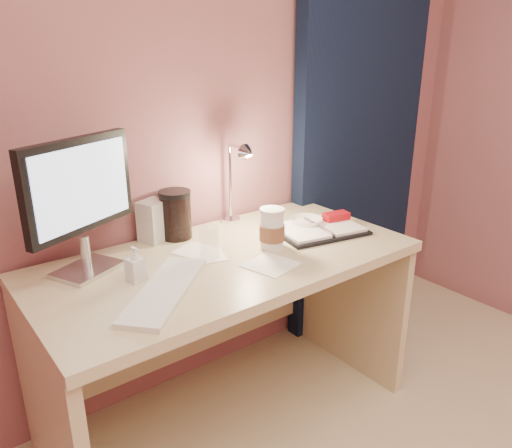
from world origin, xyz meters
TOP-DOWN VIEW (x-y plane):
  - room at (0.95, 1.69)m, footprint 3.50×3.50m
  - desk at (0.00, 1.45)m, footprint 1.40×0.70m
  - monitor at (-0.45, 1.57)m, footprint 0.41×0.23m
  - keyboard at (-0.31, 1.26)m, footprint 0.43×0.41m
  - planner at (0.46, 1.36)m, footprint 0.40×0.33m
  - paper_a at (0.08, 1.22)m, footprint 0.19×0.19m
  - paper_b at (-0.06, 1.43)m, footprint 0.16×0.16m
  - paper_c at (-0.06, 1.50)m, footprint 0.18×0.18m
  - coffee_cup at (0.19, 1.35)m, footprint 0.10×0.10m
  - clear_cup at (-0.06, 1.41)m, footprint 0.07×0.07m
  - bowl at (0.44, 1.42)m, footprint 0.15×0.15m
  - lotion_bottle at (-0.35, 1.40)m, footprint 0.06×0.06m
  - dark_jar at (-0.05, 1.66)m, footprint 0.12×0.12m
  - product_box at (-0.13, 1.69)m, footprint 0.13×0.12m
  - desk_lamp at (0.24, 1.60)m, footprint 0.09×0.22m

SIDE VIEW (x-z plane):
  - desk at x=0.00m, z-range 0.14..0.87m
  - paper_b at x=-0.06m, z-range 0.73..0.73m
  - paper_c at x=-0.06m, z-range 0.73..0.73m
  - paper_a at x=0.08m, z-range 0.73..0.73m
  - keyboard at x=-0.31m, z-range 0.73..0.75m
  - planner at x=0.46m, z-range 0.72..0.77m
  - bowl at x=0.44m, z-range 0.73..0.77m
  - lotion_bottle at x=-0.35m, z-range 0.73..0.85m
  - clear_cup at x=-0.06m, z-range 0.73..0.85m
  - coffee_cup at x=0.19m, z-range 0.73..0.88m
  - product_box at x=-0.13m, z-range 0.73..0.89m
  - dark_jar at x=-0.05m, z-range 0.73..0.90m
  - desk_lamp at x=0.24m, z-range 0.78..1.14m
  - monitor at x=-0.45m, z-range 0.78..1.24m
  - room at x=0.95m, z-range -0.61..2.89m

